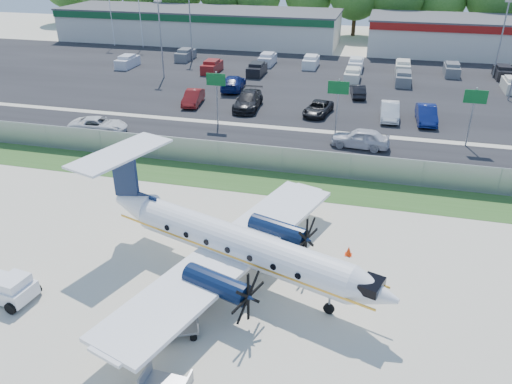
% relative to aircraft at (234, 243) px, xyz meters
% --- Properties ---
extents(ground, '(170.00, 170.00, 0.00)m').
position_rel_aircraft_xyz_m(ground, '(-0.18, -0.76, -2.06)').
color(ground, beige).
rests_on(ground, ground).
extents(grass_verge, '(170.00, 4.00, 0.02)m').
position_rel_aircraft_xyz_m(grass_verge, '(-0.18, 11.24, -2.05)').
color(grass_verge, '#2D561E').
rests_on(grass_verge, ground).
extents(access_road, '(170.00, 8.00, 0.02)m').
position_rel_aircraft_xyz_m(access_road, '(-0.18, 18.24, -2.05)').
color(access_road, black).
rests_on(access_road, ground).
extents(parking_lot, '(170.00, 32.00, 0.02)m').
position_rel_aircraft_xyz_m(parking_lot, '(-0.18, 39.24, -2.05)').
color(parking_lot, black).
rests_on(parking_lot, ground).
extents(perimeter_fence, '(120.00, 0.06, 1.99)m').
position_rel_aircraft_xyz_m(perimeter_fence, '(-0.18, 13.24, -1.06)').
color(perimeter_fence, gray).
rests_on(perimeter_fence, ground).
extents(building_west, '(46.40, 12.40, 5.24)m').
position_rel_aircraft_xyz_m(building_west, '(-24.18, 61.22, 0.57)').
color(building_west, silver).
rests_on(building_west, ground).
extents(sign_left, '(1.80, 0.26, 5.00)m').
position_rel_aircraft_xyz_m(sign_left, '(-8.18, 22.15, 1.55)').
color(sign_left, gray).
rests_on(sign_left, ground).
extents(sign_mid, '(1.80, 0.26, 5.00)m').
position_rel_aircraft_xyz_m(sign_mid, '(2.82, 22.15, 1.55)').
color(sign_mid, gray).
rests_on(sign_mid, ground).
extents(sign_right, '(1.80, 0.26, 5.00)m').
position_rel_aircraft_xyz_m(sign_right, '(13.82, 22.15, 1.55)').
color(sign_right, gray).
rests_on(sign_right, ground).
extents(flagpole_west, '(1.06, 0.12, 10.00)m').
position_rel_aircraft_xyz_m(flagpole_west, '(-36.10, 54.24, 3.58)').
color(flagpole_west, white).
rests_on(flagpole_west, ground).
extents(flagpole_east, '(1.06, 0.12, 10.00)m').
position_rel_aircraft_xyz_m(flagpole_east, '(-31.10, 54.24, 3.58)').
color(flagpole_east, white).
rests_on(flagpole_east, ground).
extents(light_pole_nw, '(0.90, 0.35, 9.09)m').
position_rel_aircraft_xyz_m(light_pole_nw, '(-20.18, 37.24, 3.17)').
color(light_pole_nw, gray).
rests_on(light_pole_nw, ground).
extents(light_pole_sw, '(0.90, 0.35, 9.09)m').
position_rel_aircraft_xyz_m(light_pole_sw, '(-20.18, 47.24, 3.17)').
color(light_pole_sw, gray).
rests_on(light_pole_sw, ground).
extents(light_pole_se, '(0.90, 0.35, 9.09)m').
position_rel_aircraft_xyz_m(light_pole_se, '(19.82, 47.24, 3.17)').
color(light_pole_se, gray).
rests_on(light_pole_se, ground).
extents(tree_line, '(112.00, 6.00, 14.00)m').
position_rel_aircraft_xyz_m(tree_line, '(-0.18, 73.24, -2.06)').
color(tree_line, '#2C611C').
rests_on(tree_line, ground).
extents(aircraft, '(17.42, 16.99, 5.34)m').
position_rel_aircraft_xyz_m(aircraft, '(0.00, 0.00, 0.00)').
color(aircraft, white).
rests_on(aircraft, ground).
extents(pushback_tug, '(2.73, 2.13, 1.37)m').
position_rel_aircraft_xyz_m(pushback_tug, '(-10.03, -4.46, -1.41)').
color(pushback_tug, white).
rests_on(pushback_tug, ground).
extents(baggage_cart_far, '(2.12, 1.76, 0.96)m').
position_rel_aircraft_xyz_m(baggage_cart_far, '(-1.22, -4.74, -1.61)').
color(baggage_cart_far, gray).
rests_on(baggage_cart_far, ground).
extents(cone_nose, '(0.38, 0.38, 0.55)m').
position_rel_aircraft_xyz_m(cone_nose, '(5.59, 3.41, -1.80)').
color(cone_nose, '#F83307').
rests_on(cone_nose, ground).
extents(cone_starboard_wing, '(0.41, 0.41, 0.59)m').
position_rel_aircraft_xyz_m(cone_starboard_wing, '(-6.97, 4.01, -1.78)').
color(cone_starboard_wing, '#F83307').
rests_on(cone_starboard_wing, ground).
extents(road_car_west, '(5.40, 3.07, 1.42)m').
position_rel_aircraft_xyz_m(road_car_west, '(-17.86, 17.49, -2.06)').
color(road_car_west, silver).
rests_on(road_car_west, ground).
extents(road_car_mid, '(4.92, 2.28, 1.63)m').
position_rel_aircraft_xyz_m(road_car_mid, '(5.15, 19.72, -2.06)').
color(road_car_mid, silver).
rests_on(road_car_mid, ground).
extents(parked_car_a, '(2.16, 4.73, 1.50)m').
position_rel_aircraft_xyz_m(parked_car_a, '(-12.62, 27.55, -2.06)').
color(parked_car_a, maroon).
rests_on(parked_car_a, ground).
extents(parked_car_b, '(2.71, 5.99, 1.70)m').
position_rel_aircraft_xyz_m(parked_car_b, '(-6.69, 27.66, -2.06)').
color(parked_car_b, black).
rests_on(parked_car_b, ground).
extents(parked_car_c, '(2.87, 4.94, 1.29)m').
position_rel_aircraft_xyz_m(parked_car_c, '(0.55, 27.45, -2.06)').
color(parked_car_c, black).
rests_on(parked_car_c, ground).
extents(parked_car_d, '(1.84, 4.88, 1.59)m').
position_rel_aircraft_xyz_m(parked_car_d, '(7.43, 27.82, -2.06)').
color(parked_car_d, silver).
rests_on(parked_car_d, ground).
extents(parked_car_e, '(1.93, 4.96, 1.61)m').
position_rel_aircraft_xyz_m(parked_car_e, '(10.80, 27.62, -2.06)').
color(parked_car_e, navy).
rests_on(parked_car_e, ground).
extents(parked_car_f, '(2.83, 5.80, 1.63)m').
position_rel_aircraft_xyz_m(parked_car_f, '(-10.15, 34.02, -2.06)').
color(parked_car_f, navy).
rests_on(parked_car_f, ground).
extents(parked_car_g, '(2.06, 4.30, 1.36)m').
position_rel_aircraft_xyz_m(parked_car_g, '(3.95, 34.71, -2.06)').
color(parked_car_g, black).
rests_on(parked_car_g, ground).
extents(far_parking_rows, '(56.00, 10.00, 1.60)m').
position_rel_aircraft_xyz_m(far_parking_rows, '(-0.18, 44.24, -2.06)').
color(far_parking_rows, gray).
rests_on(far_parking_rows, ground).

